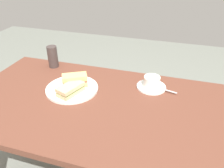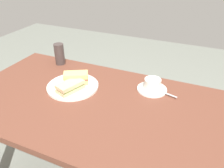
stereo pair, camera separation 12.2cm
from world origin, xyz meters
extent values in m
cube|color=brown|center=(0.00, 0.00, 0.70)|extent=(1.33, 0.76, 0.03)
cylinder|color=brown|center=(-0.59, -0.30, 0.34)|extent=(0.08, 0.08, 0.68)
cylinder|color=brown|center=(0.59, -0.30, 0.34)|extent=(0.08, 0.08, 0.68)
cylinder|color=white|center=(0.14, -0.07, 0.72)|extent=(0.28, 0.28, 0.01)
cube|color=#E4C171|center=(0.13, -0.10, 0.74)|extent=(0.15, 0.12, 0.03)
cube|color=#AD5D4F|center=(0.13, -0.10, 0.76)|extent=(0.14, 0.11, 0.01)
cube|color=#E2BE6E|center=(0.13, -0.10, 0.78)|extent=(0.15, 0.12, 0.03)
cube|color=#D8B483|center=(0.12, -0.02, 0.74)|extent=(0.12, 0.16, 0.02)
cube|color=olive|center=(0.12, -0.02, 0.75)|extent=(0.11, 0.15, 0.01)
cube|color=#DCB786|center=(0.12, -0.02, 0.77)|extent=(0.12, 0.16, 0.02)
cylinder|color=white|center=(-0.27, -0.22, 0.72)|extent=(0.16, 0.16, 0.01)
cylinder|color=white|center=(-0.27, -0.22, 0.75)|extent=(0.09, 0.09, 0.06)
cylinder|color=#A77543|center=(-0.27, -0.22, 0.78)|extent=(0.08, 0.08, 0.01)
torus|color=white|center=(-0.26, -0.27, 0.75)|extent=(0.02, 0.04, 0.04)
cube|color=silver|center=(-0.38, -0.20, 0.73)|extent=(0.08, 0.03, 0.00)
ellipsoid|color=silver|center=(-0.33, -0.21, 0.73)|extent=(0.03, 0.02, 0.01)
cylinder|color=#403432|center=(0.38, -0.30, 0.79)|extent=(0.06, 0.06, 0.14)
camera|label=1|loc=(-0.37, 0.85, 1.37)|focal=35.71mm
camera|label=2|loc=(-0.48, 0.81, 1.37)|focal=35.71mm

